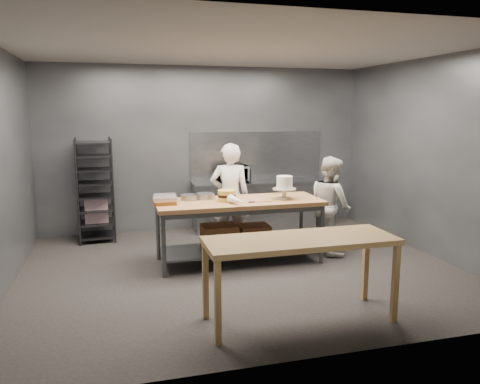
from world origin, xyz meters
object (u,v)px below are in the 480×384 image
object	(u,v)px
work_table	(237,223)
near_counter	(300,246)
chef_right	(330,205)
speed_rack	(95,191)
chef_behind	(230,197)
layer_cake	(227,196)
frosted_cake_stand	(284,185)
microwave	(234,174)

from	to	relation	value
work_table	near_counter	size ratio (longest dim) A/B	1.20
work_table	near_counter	distance (m)	2.09
near_counter	chef_right	size ratio (longest dim) A/B	1.32
chef_right	speed_rack	bearing A→B (deg)	60.49
speed_rack	chef_behind	bearing A→B (deg)	-28.63
chef_right	layer_cake	xyz separation A→B (m)	(-1.68, -0.09, 0.24)
frosted_cake_stand	layer_cake	distance (m)	0.86
chef_right	microwave	distance (m)	2.10
speed_rack	chef_behind	distance (m)	2.36
speed_rack	chef_behind	xyz separation A→B (m)	(2.07, -1.13, -0.00)
chef_behind	frosted_cake_stand	size ratio (longest dim) A/B	5.02
speed_rack	chef_right	bearing A→B (deg)	-25.56
chef_behind	frosted_cake_stand	world-z (taller)	chef_behind
near_counter	microwave	distance (m)	3.93
chef_behind	microwave	world-z (taller)	chef_behind
chef_behind	microwave	distance (m)	1.28
work_table	chef_behind	xyz separation A→B (m)	(0.05, 0.62, 0.28)
work_table	layer_cake	bearing A→B (deg)	-167.87
near_counter	chef_right	distance (m)	2.55
chef_behind	layer_cake	world-z (taller)	chef_behind
work_table	speed_rack	distance (m)	2.69
work_table	speed_rack	bearing A→B (deg)	139.16
speed_rack	chef_behind	size ratio (longest dim) A/B	1.03
chef_behind	work_table	bearing A→B (deg)	95.87
speed_rack	layer_cake	xyz separation A→B (m)	(1.86, -1.78, 0.14)
speed_rack	frosted_cake_stand	xyz separation A→B (m)	(2.72, -1.85, 0.28)
microwave	layer_cake	world-z (taller)	microwave
layer_cake	near_counter	bearing A→B (deg)	-81.95
near_counter	chef_right	bearing A→B (deg)	56.97
chef_behind	layer_cake	bearing A→B (deg)	82.63
chef_right	layer_cake	size ratio (longest dim) A/B	5.83
chef_right	microwave	size ratio (longest dim) A/B	2.79
chef_right	layer_cake	distance (m)	1.70
speed_rack	microwave	bearing A→B (deg)	1.87
microwave	frosted_cake_stand	xyz separation A→B (m)	(0.26, -1.93, 0.08)
microwave	work_table	bearing A→B (deg)	-103.17
chef_behind	chef_right	bearing A→B (deg)	169.28
near_counter	frosted_cake_stand	xyz separation A→B (m)	(0.56, 1.98, 0.32)
work_table	frosted_cake_stand	xyz separation A→B (m)	(0.69, -0.10, 0.56)
work_table	near_counter	world-z (taller)	work_table
speed_rack	frosted_cake_stand	distance (m)	3.30
near_counter	microwave	xyz separation A→B (m)	(0.30, 3.91, 0.24)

